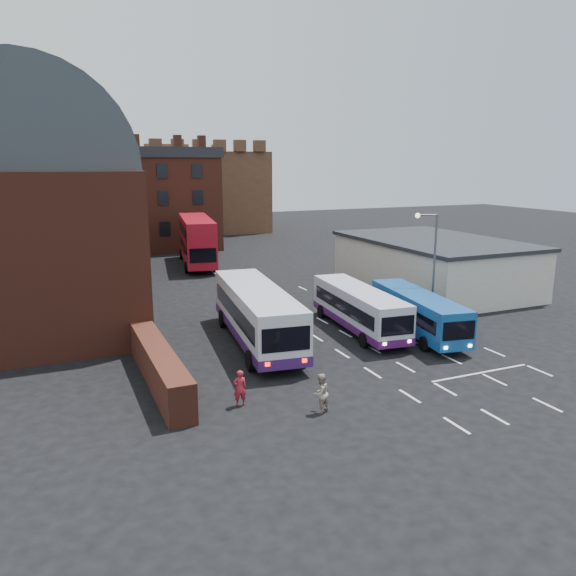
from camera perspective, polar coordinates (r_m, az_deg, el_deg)
name	(u,v)px	position (r m, az deg, el deg)	size (l,w,h in m)	color
ground	(364,368)	(29.77, 7.77, -8.02)	(180.00, 180.00, 0.00)	black
railway_station	(30,202)	(44.82, -24.77, 7.90)	(12.00, 28.00, 16.00)	#602B1E
forecourt_wall	(159,366)	(27.80, -12.94, -7.78)	(1.20, 10.00, 1.80)	#602B1E
cream_building	(433,263)	(48.69, 14.48, 2.43)	(10.40, 16.40, 4.25)	beige
brick_terrace	(122,205)	(70.43, -16.53, 8.09)	(22.00, 10.00, 11.00)	brown
castle_keep	(183,191)	(92.18, -10.66, 9.66)	(22.00, 22.00, 12.00)	brown
bus_white_outbound	(257,311)	(32.84, -3.20, -2.35)	(4.21, 12.41, 3.32)	silver
bus_white_inbound	(359,306)	(35.59, 7.19, -1.85)	(3.21, 10.11, 2.71)	silver
bus_blue	(418,311)	(35.50, 13.03, -2.26)	(3.60, 9.66, 2.57)	#144C95
bus_red_double	(197,240)	(58.61, -9.24, 4.80)	(4.80, 12.64, 4.94)	#A9101F
street_lamp	(431,257)	(37.91, 14.31, 3.04)	(1.37, 0.75, 7.26)	#535459
pedestrian_red	(240,388)	(24.96, -4.92, -10.08)	(0.60, 0.39, 1.64)	maroon
pedestrian_beige	(320,393)	(24.29, 3.31, -10.62)	(0.84, 0.65, 1.73)	tan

